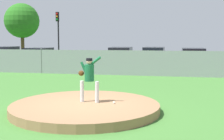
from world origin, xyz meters
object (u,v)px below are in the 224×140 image
at_px(parked_car_burgundy, 193,59).
at_px(baseball, 114,103).
at_px(pitcher_youth, 89,75).
at_px(parked_car_champagne, 121,58).
at_px(parked_car_teal, 154,59).
at_px(parked_car_navy, 39,58).
at_px(traffic_light_near, 58,28).
at_px(parked_car_white, 6,57).

bearing_deg(parked_car_burgundy, baseball, -102.86).
relative_size(pitcher_youth, parked_car_champagne, 0.33).
height_order(baseball, parked_car_teal, parked_car_teal).
relative_size(baseball, parked_car_navy, 0.02).
bearing_deg(parked_car_burgundy, traffic_light_near, 163.93).
bearing_deg(pitcher_youth, parked_car_champagne, 95.67).
height_order(pitcher_youth, parked_car_burgundy, pitcher_youth).
distance_m(parked_car_burgundy, parked_car_white, 16.23).
relative_size(pitcher_youth, parked_car_burgundy, 0.33).
xyz_separation_m(parked_car_burgundy, parked_car_teal, (-3.04, -0.32, 0.01)).
xyz_separation_m(parked_car_white, parked_car_champagne, (10.58, -0.72, 0.02)).
distance_m(parked_car_white, traffic_light_near, 5.67).
xyz_separation_m(pitcher_youth, parked_car_teal, (1.22, 14.38, -0.37)).
distance_m(pitcher_youth, traffic_light_near, 20.32).
xyz_separation_m(baseball, traffic_light_near, (-9.31, 18.44, 3.09)).
bearing_deg(parked_car_burgundy, parked_car_navy, -176.17).
relative_size(parked_car_burgundy, parked_car_teal, 1.10).
bearing_deg(parked_car_teal, traffic_light_near, 157.59).
xyz_separation_m(parked_car_navy, traffic_light_near, (-0.05, 4.50, 2.61)).
height_order(parked_car_champagne, traffic_light_near, traffic_light_near).
height_order(pitcher_youth, parked_car_navy, pitcher_youth).
bearing_deg(pitcher_youth, baseball, -5.59).
distance_m(baseball, parked_car_teal, 14.47).
xyz_separation_m(parked_car_burgundy, parked_car_white, (-16.23, 0.07, -0.00)).
distance_m(parked_car_burgundy, parked_car_teal, 3.05).
bearing_deg(traffic_light_near, parked_car_white, -134.74).
height_order(parked_car_white, parked_car_teal, parked_car_teal).
height_order(parked_car_white, parked_car_navy, parked_car_white).
bearing_deg(pitcher_youth, traffic_light_near, 114.67).
bearing_deg(baseball, traffic_light_near, 116.78).
bearing_deg(parked_car_burgundy, pitcher_youth, -106.14).
bearing_deg(baseball, parked_car_teal, 88.66).
distance_m(parked_car_champagne, traffic_light_near, 8.64).
distance_m(baseball, traffic_light_near, 20.88).
xyz_separation_m(pitcher_youth, parked_car_champagne, (-1.39, 14.05, -0.36)).
bearing_deg(parked_car_navy, pitcher_youth, -58.82).
distance_m(pitcher_youth, parked_car_champagne, 14.12).
height_order(parked_car_burgundy, parked_car_white, parked_car_white).
height_order(parked_car_teal, traffic_light_near, traffic_light_near).
bearing_deg(parked_car_teal, parked_car_burgundy, 6.05).
relative_size(pitcher_youth, parked_car_navy, 0.36).
relative_size(pitcher_youth, parked_car_teal, 0.36).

